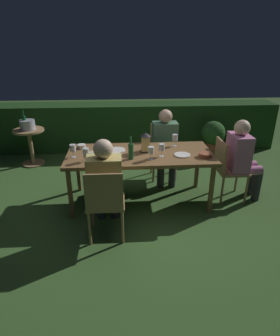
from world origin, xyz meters
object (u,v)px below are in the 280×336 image
at_px(bowl_bread, 116,155).
at_px(bowl_olives, 82,146).
at_px(chair_side_right_b, 163,148).
at_px(wine_glass_c, 162,148).
at_px(plate_b, 182,155).
at_px(dining_table, 140,157).
at_px(green_bottle_on_table, 131,151).
at_px(chair_side_left_a, 105,201).
at_px(wine_glass_d, 86,152).
at_px(wine_glass_b, 73,149).
at_px(plate_a, 117,150).
at_px(person_in_mustard, 105,181).
at_px(bowl_dip, 205,155).
at_px(person_in_green, 165,143).
at_px(bowl_salad, 93,154).
at_px(chair_head_far, 227,167).
at_px(ice_bucket, 27,124).
at_px(side_table, 30,141).
at_px(wine_glass_e, 175,138).
at_px(person_in_pink, 242,156).
at_px(potted_plant_by_hedge, 213,136).
at_px(wine_glass_a, 151,151).
at_px(lantern_centerpiece, 145,141).

bearing_deg(bowl_bread, bowl_olives, 141.87).
relative_size(chair_side_right_b, wine_glass_c, 5.15).
bearing_deg(chair_side_right_b, plate_b, -83.45).
height_order(dining_table, green_bottle_on_table, green_bottle_on_table).
xyz_separation_m(chair_side_left_a, bowl_bread, (0.12, 0.70, 0.27)).
xyz_separation_m(chair_side_left_a, wine_glass_d, (-0.24, 0.59, 0.35)).
xyz_separation_m(wine_glass_b, plate_a, (0.55, 0.21, -0.11)).
height_order(person_in_mustard, plate_a, person_in_mustard).
height_order(bowl_bread, bowl_dip, bowl_bread).
height_order(green_bottle_on_table, plate_a, green_bottle_on_table).
bearing_deg(person_in_green, bowl_salad, -147.08).
height_order(chair_side_left_a, chair_head_far, same).
relative_size(plate_a, ice_bucket, 0.66).
bearing_deg(side_table, person_in_mustard, -55.29).
distance_m(chair_head_far, green_bottle_on_table, 1.40).
height_order(chair_side_right_b, ice_bucket, ice_bucket).
relative_size(person_in_mustard, person_in_green, 1.00).
relative_size(chair_head_far, bowl_olives, 7.59).
bearing_deg(bowl_bread, wine_glass_e, 25.10).
xyz_separation_m(person_in_pink, potted_plant_by_hedge, (0.10, 1.61, -0.21)).
height_order(wine_glass_c, bowl_dip, wine_glass_c).
bearing_deg(wine_glass_b, bowl_dip, -3.54).
relative_size(chair_head_far, wine_glass_a, 5.15).
xyz_separation_m(wine_glass_c, bowl_salad, (-0.89, 0.09, -0.09)).
xyz_separation_m(person_in_mustard, ice_bucket, (-1.46, 2.10, 0.12)).
bearing_deg(plate_b, wine_glass_e, 95.23).
height_order(chair_side_right_b, chair_head_far, same).
distance_m(wine_glass_b, plate_b, 1.41).
bearing_deg(bowl_dip, chair_head_far, 26.20).
bearing_deg(person_in_green, wine_glass_c, -102.29).
bearing_deg(wine_glass_a, lantern_centerpiece, 98.84).
bearing_deg(bowl_bread, chair_head_far, 4.93).
bearing_deg(plate_b, plate_a, 164.05).
xyz_separation_m(wine_glass_d, potted_plant_by_hedge, (2.19, 1.84, -0.41)).
bearing_deg(wine_glass_c, person_in_pink, 6.78).
bearing_deg(plate_b, wine_glass_d, -174.62).
relative_size(bowl_salad, side_table, 0.19).
xyz_separation_m(bowl_olives, bowl_dip, (1.62, -0.44, 0.00)).
xyz_separation_m(plate_b, side_table, (-2.44, 1.59, -0.29)).
xyz_separation_m(person_in_pink, wine_glass_b, (-2.27, -0.09, 0.20)).
xyz_separation_m(dining_table, plate_b, (0.54, -0.12, 0.06)).
distance_m(person_in_mustard, wine_glass_d, 0.51).
distance_m(wine_glass_e, bowl_dip, 0.55).
distance_m(lantern_centerpiece, side_table, 2.46).
height_order(person_in_pink, bowl_salad, person_in_pink).
relative_size(person_in_pink, potted_plant_by_hedge, 1.61).
relative_size(person_in_pink, green_bottle_on_table, 3.96).
bearing_deg(wine_glass_b, side_table, 123.50).
bearing_deg(chair_side_left_a, lantern_centerpiece, 59.92).
xyz_separation_m(chair_side_left_a, wine_glass_c, (0.70, 0.69, 0.35)).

